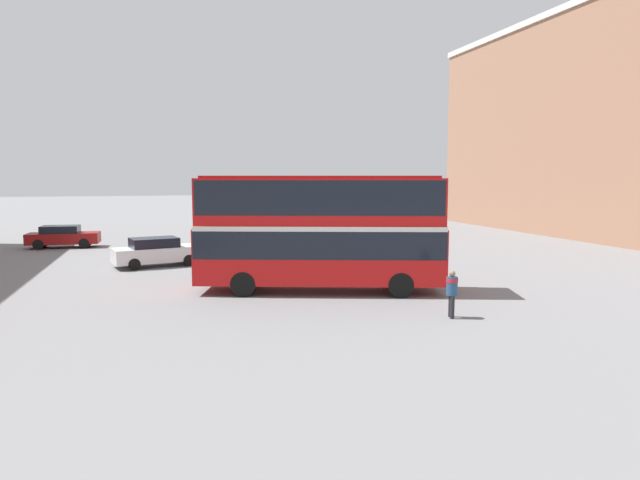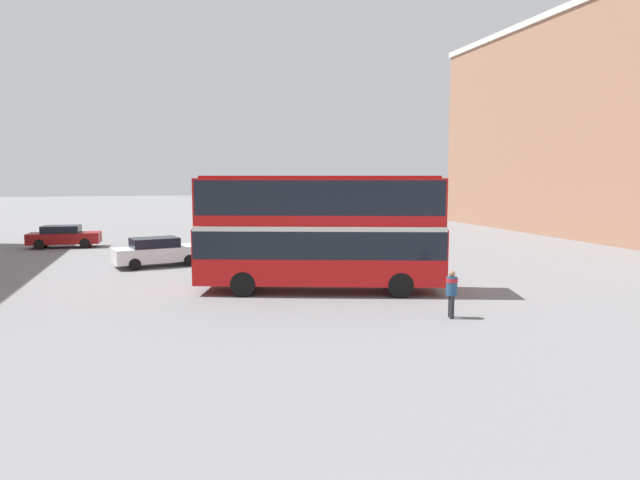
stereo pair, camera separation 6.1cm
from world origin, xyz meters
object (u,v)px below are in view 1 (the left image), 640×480
parked_car_kerb_near (157,252)px  double_decker_bus (320,226)px  parked_car_kerb_far (63,236)px  pedestrian_foreground (452,289)px

parked_car_kerb_near → double_decker_bus: bearing=-67.4°
double_decker_bus → parked_car_kerb_far: size_ratio=2.27×
double_decker_bus → parked_car_kerb_near: (-6.54, 8.71, -1.95)m
parked_car_kerb_far → pedestrian_foreground: bearing=-54.6°
pedestrian_foreground → parked_car_kerb_far: (-15.75, 23.83, -0.23)m
double_decker_bus → parked_car_kerb_near: size_ratio=2.13×
double_decker_bus → parked_car_kerb_near: double_decker_bus is taller
double_decker_bus → parked_car_kerb_far: (-12.65, 18.44, -1.96)m
double_decker_bus → pedestrian_foreground: double_decker_bus is taller
double_decker_bus → pedestrian_foreground: 6.46m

